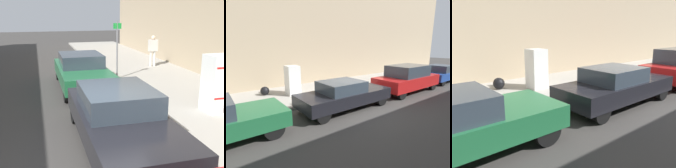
# 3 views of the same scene
# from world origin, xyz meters

# --- Properties ---
(ground_plane) EXTENTS (80.00, 80.00, 0.00)m
(ground_plane) POSITION_xyz_m (0.00, 0.00, 0.00)
(ground_plane) COLOR #383533
(sidewalk_slab) EXTENTS (4.47, 44.00, 0.13)m
(sidewalk_slab) POSITION_xyz_m (-3.96, 0.00, 0.07)
(sidewalk_slab) COLOR #9E998E
(sidewalk_slab) RESTS_ON ground
(building_facade_near) EXTENTS (2.17, 39.60, 8.89)m
(building_facade_near) POSITION_xyz_m (-7.28, 0.00, 4.45)
(building_facade_near) COLOR tan
(building_facade_near) RESTS_ON ground
(discarded_refrigerator) EXTENTS (0.77, 0.72, 1.71)m
(discarded_refrigerator) POSITION_xyz_m (-3.81, -1.75, 0.99)
(discarded_refrigerator) COLOR white
(discarded_refrigerator) RESTS_ON sidewalk_slab
(manhole_cover) EXTENTS (0.70, 0.70, 0.02)m
(manhole_cover) POSITION_xyz_m (-2.84, 1.25, 0.14)
(manhole_cover) COLOR #47443F
(manhole_cover) RESTS_ON sidewalk_slab
(trash_bag) EXTENTS (0.50, 0.50, 0.50)m
(trash_bag) POSITION_xyz_m (-4.69, -3.13, 0.38)
(trash_bag) COLOR black
(trash_bag) RESTS_ON sidewalk_slab
(parked_sedan_dark) EXTENTS (1.84, 4.65, 1.37)m
(parked_sedan_dark) POSITION_xyz_m (-0.41, -0.59, 0.71)
(parked_sedan_dark) COLOR black
(parked_sedan_dark) RESTS_ON ground
(parked_suv_red) EXTENTS (1.96, 4.82, 1.75)m
(parked_suv_red) POSITION_xyz_m (-0.41, 4.73, 0.90)
(parked_suv_red) COLOR red
(parked_suv_red) RESTS_ON ground
(parked_hatchback_blue) EXTENTS (1.79, 3.89, 1.44)m
(parked_hatchback_blue) POSITION_xyz_m (-0.41, 9.66, 0.73)
(parked_hatchback_blue) COLOR #23479E
(parked_hatchback_blue) RESTS_ON ground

